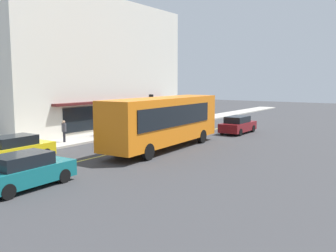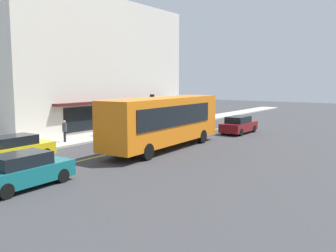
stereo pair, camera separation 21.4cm
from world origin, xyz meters
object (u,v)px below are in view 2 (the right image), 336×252
(traffic_light, at_px, (152,103))
(car_maroon, at_px, (239,125))
(car_yellow, at_px, (15,149))
(pedestrian_at_corner, at_px, (102,124))
(pedestrian_by_curb, at_px, (65,129))
(car_teal, at_px, (23,171))
(bus, at_px, (164,120))

(traffic_light, bearing_deg, car_maroon, -73.93)
(car_yellow, distance_m, pedestrian_at_corner, 9.64)
(pedestrian_by_curb, xyz_separation_m, pedestrian_at_corner, (3.76, -0.09, 0.04))
(car_yellow, bearing_deg, pedestrian_at_corner, 14.29)
(car_teal, xyz_separation_m, pedestrian_by_curb, (8.37, 7.41, 0.36))
(car_yellow, height_order, pedestrian_by_curb, pedestrian_by_curb)
(bus, xyz_separation_m, traffic_light, (7.55, 6.72, 0.55))
(bus, distance_m, car_teal, 11.01)
(bus, bearing_deg, traffic_light, 41.68)
(bus, distance_m, traffic_light, 10.13)
(car_yellow, xyz_separation_m, pedestrian_by_curb, (5.57, 2.47, 0.36))
(car_maroon, bearing_deg, traffic_light, 106.07)
(bus, distance_m, car_yellow, 9.47)
(car_yellow, xyz_separation_m, car_teal, (-2.80, -4.94, 0.00))
(pedestrian_by_curb, bearing_deg, car_maroon, -33.72)
(bus, relative_size, traffic_light, 3.51)
(traffic_light, distance_m, car_maroon, 8.35)
(car_maroon, height_order, car_teal, same)
(traffic_light, height_order, car_maroon, traffic_light)
(bus, relative_size, pedestrian_at_corner, 6.74)
(car_teal, bearing_deg, car_maroon, -2.35)
(pedestrian_at_corner, bearing_deg, pedestrian_by_curb, 178.65)
(bus, bearing_deg, car_yellow, 150.10)
(car_yellow, xyz_separation_m, pedestrian_at_corner, (9.33, 2.38, 0.41))
(bus, relative_size, pedestrian_by_curb, 7.02)
(bus, bearing_deg, car_teal, -178.65)
(car_maroon, xyz_separation_m, pedestrian_by_curb, (-12.38, 8.26, 0.36))
(bus, xyz_separation_m, pedestrian_at_corner, (1.19, 7.06, -0.84))
(car_maroon, bearing_deg, car_teal, 177.65)
(traffic_light, relative_size, pedestrian_at_corner, 1.92)
(car_teal, bearing_deg, pedestrian_by_curb, 41.51)
(pedestrian_at_corner, bearing_deg, car_maroon, -43.48)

